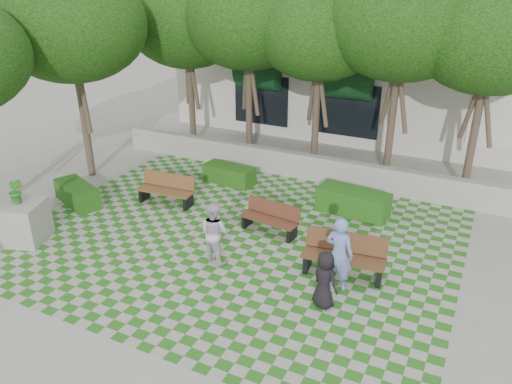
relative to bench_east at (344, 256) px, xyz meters
The scene contains 17 objects.
ground 3.42m from the bench_east, 166.87° to the right, with size 90.00×90.00×0.00m, color gray.
lawn 3.34m from the bench_east, behind, with size 12.00×12.00×0.00m, color #2B721E.
sidewalk_south 6.40m from the bench_east, 121.04° to the right, with size 16.00×2.00×0.01m, color #9E9B93.
sidewalk_west 10.51m from the bench_east, behind, with size 2.00×12.00×0.01m, color #9E9B93.
retaining_wall 6.35m from the bench_east, 121.21° to the left, with size 15.00×0.36×0.90m, color #9E9B93.
bench_east is the anchor object (origin of this frame).
bench_mid 2.81m from the bench_east, 155.26° to the left, with size 1.76×0.77×0.90m.
bench_west 6.53m from the bench_east, 167.07° to the left, with size 1.89×0.75×0.97m.
hedge_midright 3.49m from the bench_east, 102.40° to the left, with size 2.19×0.88×0.77m, color #1E5316.
hedge_midleft 6.58m from the bench_east, 144.62° to the left, with size 1.82×0.73×0.64m, color #1F4D14.
hedge_west 8.97m from the bench_east, behind, with size 1.89×0.76×0.66m, color #1C4B14.
planter_back 8.83m from the bench_east, 164.95° to the right, with size 1.45×1.45×1.89m.
person_blue 0.75m from the bench_east, 87.23° to the right, with size 0.68×0.45×1.86m, color #758BD5.
person_dark 1.45m from the bench_east, 90.94° to the right, with size 0.68×0.44×1.39m, color black.
person_white 3.33m from the bench_east, 165.31° to the right, with size 0.80×0.63×1.65m, color silver.
tree_row 8.67m from the bench_east, 134.82° to the left, with size 17.70×13.40×7.41m.
building 13.67m from the bench_east, 100.04° to the left, with size 18.00×8.92×5.15m.
Camera 1 is at (5.99, -9.67, 7.03)m, focal length 35.00 mm.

